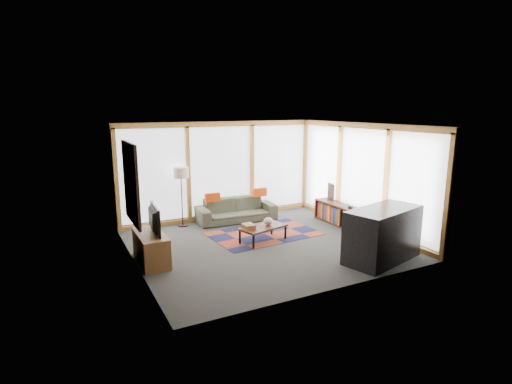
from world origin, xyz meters
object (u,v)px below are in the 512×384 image
bookshelf (346,217)px  tv_console (151,248)px  sofa (236,210)px  television (150,219)px  coffee_table (263,234)px  floor_lamp (182,197)px  bar_counter (383,234)px

bookshelf → tv_console: size_ratio=1.81×
sofa → television: bearing=-140.9°
bookshelf → television: 4.90m
tv_console → television: size_ratio=1.26×
television → coffee_table: bearing=-83.7°
bookshelf → coffee_table: bearing=-179.3°
floor_lamp → coffee_table: size_ratio=1.42×
bar_counter → tv_console: bearing=140.0°
coffee_table → television: size_ratio=1.14×
tv_console → bar_counter: bearing=-25.4°
floor_lamp → television: floor_lamp is taller
bar_counter → sofa: bearing=95.8°
sofa → floor_lamp: (-1.40, 0.21, 0.45)m
tv_console → floor_lamp: bearing=58.9°
floor_lamp → bar_counter: size_ratio=0.92×
coffee_table → bookshelf: bearing=0.7°
television → bar_counter: 4.52m
sofa → floor_lamp: floor_lamp is taller
floor_lamp → tv_console: (-1.26, -2.09, -0.46)m
sofa → bookshelf: size_ratio=0.97×
floor_lamp → coffee_table: (1.25, -2.00, -0.58)m
tv_console → television: 0.56m
sofa → coffee_table: 1.79m
sofa → bar_counter: (1.42, -3.82, 0.22)m
coffee_table → television: 2.58m
sofa → television: size_ratio=2.22×
floor_lamp → bar_counter: (2.82, -4.03, -0.23)m
floor_lamp → bookshelf: bearing=-28.5°
coffee_table → bar_counter: size_ratio=0.64×
floor_lamp → tv_console: 2.49m
sofa → bookshelf: bearing=-34.2°
coffee_table → bar_counter: bar_counter is taller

